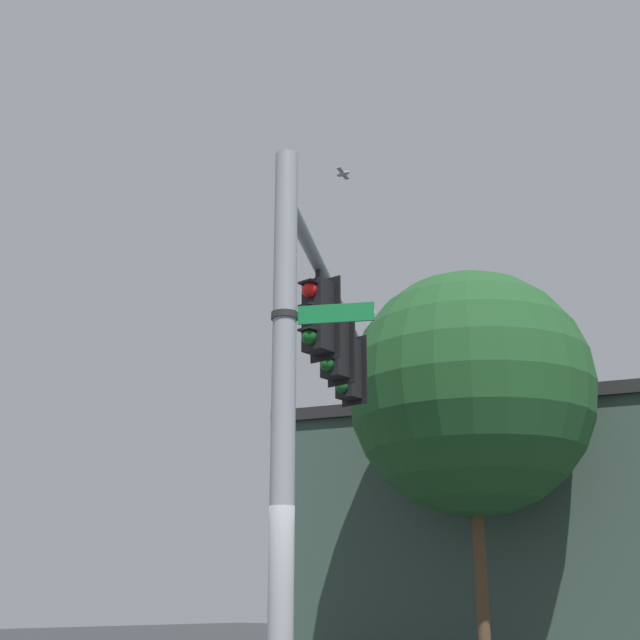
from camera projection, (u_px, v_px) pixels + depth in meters
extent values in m
cylinder|color=gray|center=(283.00, 425.00, 9.58)|extent=(0.28, 0.28, 6.77)
cylinder|color=gray|center=(327.00, 282.00, 13.18)|extent=(3.03, 5.19, 0.19)
cylinder|color=black|center=(318.00, 276.00, 12.40)|extent=(0.08, 0.08, 0.18)
cube|color=black|center=(318.00, 316.00, 12.21)|extent=(0.36, 0.30, 1.05)
sphere|color=red|center=(309.00, 290.00, 12.18)|extent=(0.22, 0.22, 0.22)
cube|color=black|center=(309.00, 283.00, 12.20)|extent=(0.24, 0.20, 0.03)
sphere|color=brown|center=(309.00, 313.00, 12.07)|extent=(0.22, 0.22, 0.22)
cube|color=black|center=(308.00, 306.00, 12.09)|extent=(0.24, 0.20, 0.03)
sphere|color=#0F4C19|center=(309.00, 337.00, 11.96)|extent=(0.22, 0.22, 0.22)
cube|color=black|center=(308.00, 330.00, 11.98)|extent=(0.24, 0.20, 0.03)
cube|color=black|center=(325.00, 319.00, 12.34)|extent=(0.54, 0.03, 1.22)
cylinder|color=black|center=(335.00, 309.00, 13.79)|extent=(0.08, 0.08, 0.18)
cube|color=black|center=(335.00, 345.00, 13.60)|extent=(0.36, 0.30, 1.05)
sphere|color=red|center=(327.00, 322.00, 13.57)|extent=(0.22, 0.22, 0.22)
cube|color=black|center=(326.00, 315.00, 13.59)|extent=(0.24, 0.20, 0.03)
sphere|color=brown|center=(327.00, 343.00, 13.46)|extent=(0.22, 0.22, 0.22)
cube|color=black|center=(326.00, 337.00, 13.48)|extent=(0.24, 0.20, 0.03)
sphere|color=#0F4C19|center=(327.00, 364.00, 13.35)|extent=(0.22, 0.22, 0.22)
cube|color=black|center=(326.00, 358.00, 13.37)|extent=(0.24, 0.20, 0.03)
cube|color=black|center=(341.00, 348.00, 13.72)|extent=(0.54, 0.03, 1.22)
cylinder|color=black|center=(348.00, 335.00, 15.18)|extent=(0.08, 0.08, 0.18)
cube|color=black|center=(348.00, 369.00, 14.99)|extent=(0.36, 0.30, 1.05)
sphere|color=red|center=(342.00, 347.00, 14.96)|extent=(0.22, 0.22, 0.22)
cube|color=black|center=(341.00, 342.00, 14.97)|extent=(0.24, 0.20, 0.03)
sphere|color=brown|center=(342.00, 367.00, 14.85)|extent=(0.22, 0.22, 0.22)
cube|color=black|center=(341.00, 361.00, 14.87)|extent=(0.24, 0.20, 0.03)
sphere|color=#0F4C19|center=(342.00, 387.00, 14.74)|extent=(0.22, 0.22, 0.22)
cube|color=black|center=(341.00, 381.00, 14.76)|extent=(0.24, 0.20, 0.03)
cube|color=black|center=(354.00, 371.00, 15.11)|extent=(0.54, 0.03, 1.22)
cube|color=#147238|center=(336.00, 313.00, 9.88)|extent=(0.79, 0.46, 0.22)
cube|color=white|center=(337.00, 314.00, 9.89)|extent=(0.78, 0.44, 0.04)
cylinder|color=#262626|center=(285.00, 316.00, 9.98)|extent=(0.32, 0.32, 0.08)
ellipsoid|color=gray|center=(343.00, 174.00, 17.46)|extent=(0.31, 0.15, 0.09)
cube|color=gray|center=(344.00, 174.00, 17.47)|extent=(0.14, 0.37, 0.10)
cube|color=gray|center=(343.00, 173.00, 17.44)|extent=(0.14, 0.37, 0.11)
cube|color=#33473D|center=(514.00, 544.00, 22.00)|extent=(11.72, 9.50, 5.81)
cube|color=maroon|center=(536.00, 541.00, 25.34)|extent=(9.03, 3.68, 0.30)
cube|color=black|center=(506.00, 426.00, 22.95)|extent=(12.19, 9.88, 0.30)
cylinder|color=#4C3823|center=(481.00, 578.00, 16.88)|extent=(0.25, 0.25, 3.88)
sphere|color=#1E4C23|center=(471.00, 392.00, 18.04)|extent=(5.16, 5.16, 5.16)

